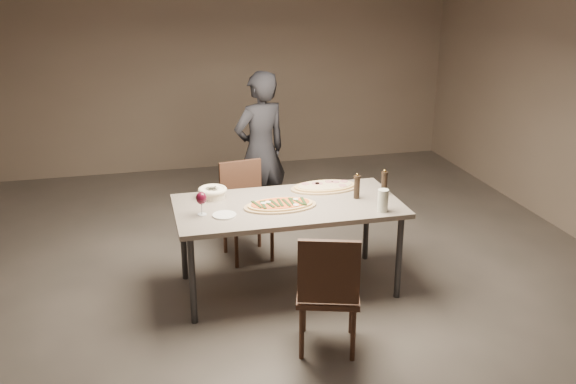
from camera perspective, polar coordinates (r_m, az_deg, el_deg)
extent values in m
plane|color=#5A534D|center=(5.44, 0.00, -8.45)|extent=(7.00, 7.00, 0.00)
plane|color=gray|center=(8.31, -5.91, 11.61)|extent=(6.00, 0.00, 6.00)
cube|color=gray|center=(5.13, 0.00, -1.26)|extent=(1.80, 0.90, 0.04)
cylinder|color=#333335|center=(4.83, -8.50, -7.78)|extent=(0.05, 0.05, 0.71)
cylinder|color=#333335|center=(5.21, 9.83, -5.74)|extent=(0.05, 0.05, 0.71)
cylinder|color=#333335|center=(5.50, -9.28, -4.28)|extent=(0.05, 0.05, 0.71)
cylinder|color=#333335|center=(5.83, 6.98, -2.72)|extent=(0.05, 0.05, 0.71)
ellipsoid|color=white|center=(5.04, -2.20, -0.96)|extent=(0.05, 0.05, 0.01)
ellipsoid|color=white|center=(5.12, 0.67, -0.60)|extent=(0.05, 0.05, 0.01)
ellipsoid|color=white|center=(5.06, -1.80, -0.87)|extent=(0.05, 0.05, 0.01)
ellipsoid|color=white|center=(5.00, 0.71, -1.11)|extent=(0.05, 0.05, 0.01)
cube|color=#203315|center=(5.02, -2.79, -1.10)|extent=(0.07, 0.17, 0.01)
cube|color=#203315|center=(5.01, -2.22, -1.13)|extent=(0.02, 0.17, 0.01)
cube|color=#203315|center=(5.02, -1.71, -1.07)|extent=(0.07, 0.17, 0.01)
cube|color=#203315|center=(5.03, -1.20, -1.00)|extent=(0.06, 0.17, 0.01)
cube|color=#203315|center=(5.05, -0.70, -0.94)|extent=(0.02, 0.17, 0.01)
cube|color=#203315|center=(5.04, -0.14, -0.95)|extent=(0.04, 0.17, 0.01)
cube|color=#203315|center=(5.07, 0.34, -0.85)|extent=(0.02, 0.17, 0.01)
cube|color=#203315|center=(5.07, 0.87, -0.83)|extent=(0.07, 0.17, 0.01)
cube|color=#203315|center=(5.08, 1.39, -0.80)|extent=(0.03, 0.17, 0.01)
cylinder|color=tan|center=(5.49, 2.47, 0.78)|extent=(0.07, 0.07, 0.00)
cylinder|color=tan|center=(5.54, 4.23, 0.91)|extent=(0.07, 0.07, 0.00)
cylinder|color=tan|center=(5.49, 2.75, 0.77)|extent=(0.07, 0.07, 0.00)
cylinder|color=tan|center=(5.54, 3.66, 0.94)|extent=(0.07, 0.07, 0.00)
cylinder|color=tan|center=(5.46, 4.87, 0.60)|extent=(0.07, 0.07, 0.00)
cylinder|color=tan|center=(5.56, 5.00, 0.96)|extent=(0.07, 0.07, 0.00)
cylinder|color=tan|center=(5.48, 1.55, 0.73)|extent=(0.07, 0.07, 0.00)
cylinder|color=#FCEFCC|center=(5.28, -6.72, -0.09)|extent=(0.20, 0.20, 0.08)
torus|color=#FCEFCC|center=(5.27, -6.73, 0.19)|extent=(0.24, 0.24, 0.04)
cube|color=#9E723F|center=(5.28, -6.42, 0.10)|extent=(0.07, 0.05, 0.04)
cube|color=#9E723F|center=(5.30, -6.67, 0.18)|extent=(0.06, 0.07, 0.04)
cube|color=#9E723F|center=(5.29, -6.99, 0.12)|extent=(0.08, 0.07, 0.04)
cube|color=#9E723F|center=(5.26, -6.94, 0.00)|extent=(0.08, 0.08, 0.04)
cube|color=#9E723F|center=(5.25, -6.59, -0.01)|extent=(0.07, 0.08, 0.04)
cylinder|color=white|center=(5.54, 4.02, 0.62)|extent=(0.14, 0.14, 0.02)
cylinder|color=gold|center=(5.54, 4.03, 0.66)|extent=(0.10, 0.10, 0.00)
cylinder|color=black|center=(5.37, 8.55, 0.70)|extent=(0.05, 0.05, 0.17)
cylinder|color=black|center=(5.34, 8.60, 1.68)|extent=(0.05, 0.05, 0.02)
sphere|color=gold|center=(5.33, 8.61, 1.89)|extent=(0.02, 0.02, 0.02)
cylinder|color=black|center=(5.24, 6.14, 0.34)|extent=(0.05, 0.05, 0.17)
cylinder|color=black|center=(5.21, 6.18, 1.34)|extent=(0.06, 0.06, 0.02)
sphere|color=gold|center=(5.21, 6.19, 1.56)|extent=(0.02, 0.02, 0.02)
cylinder|color=silver|center=(5.00, 8.43, -0.75)|extent=(0.08, 0.08, 0.18)
cylinder|color=silver|center=(4.95, -7.64, -1.98)|extent=(0.07, 0.07, 0.01)
cylinder|color=silver|center=(4.93, -7.67, -1.47)|extent=(0.01, 0.01, 0.09)
ellipsoid|color=#44091A|center=(4.90, -7.71, -0.55)|extent=(0.08, 0.08, 0.10)
cylinder|color=white|center=(4.91, -5.68, -2.06)|extent=(0.18, 0.18, 0.01)
cube|color=#40261B|center=(4.49, 3.59, -8.95)|extent=(0.53, 0.53, 0.04)
cylinder|color=#40261B|center=(4.46, 1.22, -12.43)|extent=(0.03, 0.03, 0.40)
cylinder|color=#40261B|center=(4.46, 5.81, -12.52)|extent=(0.03, 0.03, 0.40)
cylinder|color=#40261B|center=(4.76, 1.41, -10.19)|extent=(0.03, 0.03, 0.40)
cylinder|color=#40261B|center=(4.76, 5.67, -10.28)|extent=(0.03, 0.03, 0.40)
cube|color=#40261B|center=(4.20, 3.65, -7.10)|extent=(0.40, 0.16, 0.45)
cube|color=#40261B|center=(5.81, -3.60, -2.15)|extent=(0.47, 0.47, 0.04)
cylinder|color=#40261B|center=(6.09, -2.57, -3.22)|extent=(0.03, 0.03, 0.39)
cylinder|color=#40261B|center=(6.00, -5.61, -3.69)|extent=(0.03, 0.03, 0.39)
cylinder|color=#40261B|center=(5.80, -1.42, -4.43)|extent=(0.03, 0.03, 0.39)
cylinder|color=#40261B|center=(5.70, -4.60, -4.95)|extent=(0.03, 0.03, 0.39)
cube|color=#40261B|center=(5.89, -4.25, 0.77)|extent=(0.40, 0.10, 0.43)
imported|color=black|center=(6.39, -2.45, 3.66)|extent=(0.68, 0.57, 1.60)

